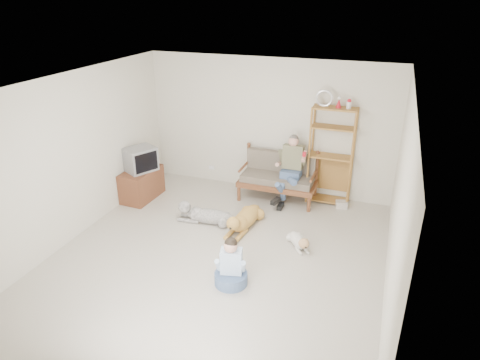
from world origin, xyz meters
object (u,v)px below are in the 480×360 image
at_px(tv_stand, 141,184).
at_px(golden_retriever, 244,219).
at_px(etagere, 331,155).
at_px(loveseat, 278,176).

relative_size(tv_stand, golden_retriever, 0.69).
height_order(etagere, tv_stand, etagere).
relative_size(etagere, golden_retriever, 1.64).
bearing_deg(loveseat, etagere, 10.64).
height_order(loveseat, golden_retriever, loveseat).
bearing_deg(tv_stand, loveseat, 22.30).
bearing_deg(golden_retriever, loveseat, 85.78).
height_order(tv_stand, golden_retriever, tv_stand).
distance_m(loveseat, golden_retriever, 1.41).
xyz_separation_m(loveseat, etagere, (0.96, 0.18, 0.49)).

